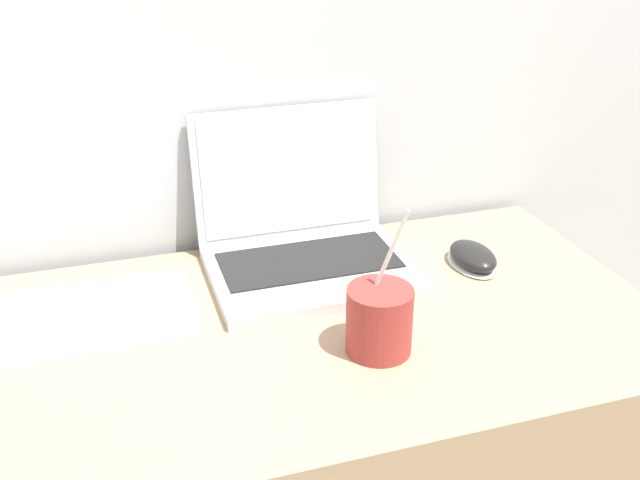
# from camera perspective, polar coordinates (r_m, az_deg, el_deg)

# --- Properties ---
(laptop) EXTENTS (0.33, 0.29, 0.25)m
(laptop) POSITION_cam_1_polar(r_m,az_deg,el_deg) (1.26, -1.29, 0.34)
(laptop) COLOR silver
(laptop) RESTS_ON desk
(drink_cup) EXTENTS (0.09, 0.09, 0.21)m
(drink_cup) POSITION_cam_1_polar(r_m,az_deg,el_deg) (1.03, 4.54, -6.00)
(drink_cup) COLOR #9E332D
(drink_cup) RESTS_ON desk
(computer_mouse) EXTENTS (0.07, 0.11, 0.04)m
(computer_mouse) POSITION_cam_1_polar(r_m,az_deg,el_deg) (1.29, 11.56, -1.29)
(computer_mouse) COLOR white
(computer_mouse) RESTS_ON desk
(external_keyboard) EXTENTS (0.41, 0.18, 0.02)m
(external_keyboard) POSITION_cam_1_polar(r_m,az_deg,el_deg) (1.17, -19.72, -5.83)
(external_keyboard) COLOR silver
(external_keyboard) RESTS_ON desk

